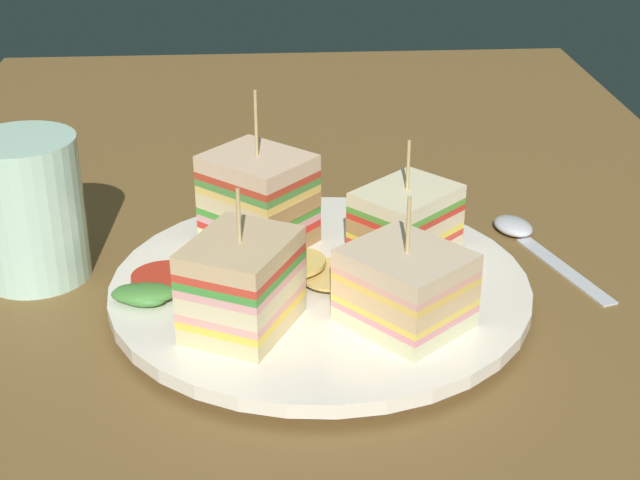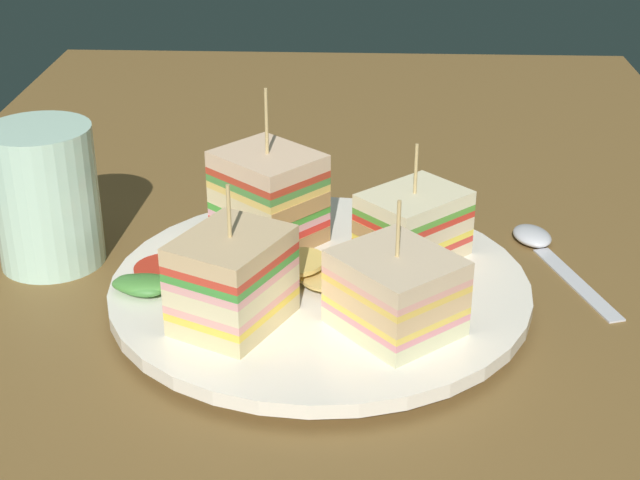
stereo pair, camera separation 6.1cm
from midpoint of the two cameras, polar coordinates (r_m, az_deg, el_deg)
name	(u,v)px [view 1 (the left image)]	position (r cm, az deg, el deg)	size (l,w,h in cm)	color
ground_plane	(320,314)	(64.26, -2.73, -4.53)	(126.04, 70.05, 1.80)	brown
plate	(320,289)	(63.30, -2.76, -3.04)	(27.68, 27.68, 1.68)	white
sandwich_wedge_0	(259,199)	(67.26, -6.28, 2.38)	(8.73, 8.81, 11.15)	beige
sandwich_wedge_1	(242,285)	(57.02, -7.75, -2.73)	(8.47, 7.85, 9.07)	beige
sandwich_wedge_2	(405,288)	(57.12, 2.05, -2.97)	(8.98, 8.89, 8.40)	beige
sandwich_wedge_3	(405,221)	(65.85, 2.49, 1.11)	(8.33, 8.41, 8.19)	beige
chip_pile	(314,271)	(62.42, -3.15, -1.93)	(6.55, 7.12, 1.79)	#D9BA5A
salad_garnish	(150,288)	(62.48, -12.86, -2.87)	(6.07, 5.67, 1.33)	#3D7A3F
spoon	(525,236)	(72.85, 9.83, 0.17)	(13.94, 6.11, 1.00)	silver
drinking_glass	(31,219)	(69.15, -19.33, 1.15)	(7.40, 7.40, 10.16)	silver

